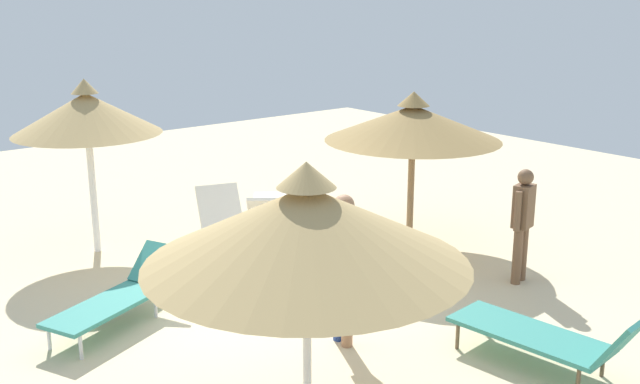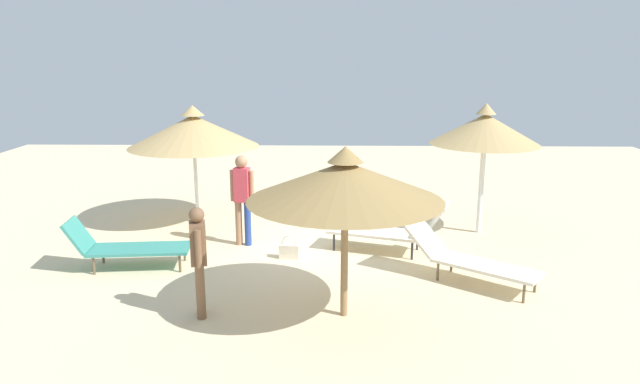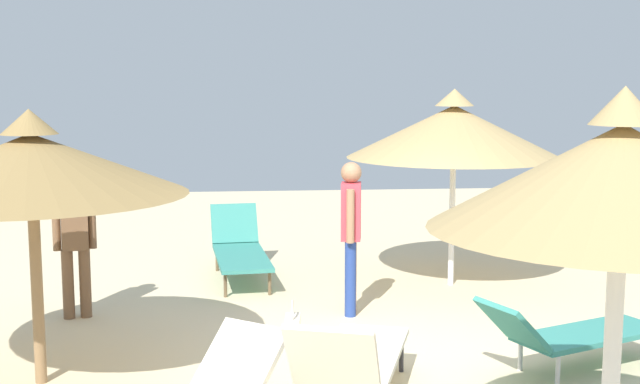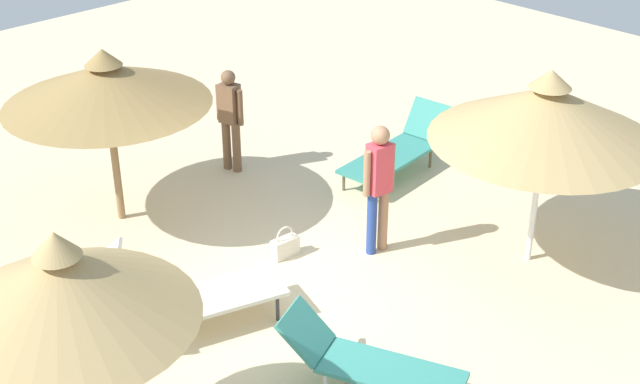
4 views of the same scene
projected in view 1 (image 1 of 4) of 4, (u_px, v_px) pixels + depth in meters
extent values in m
cube|color=beige|center=(263.00, 307.00, 9.58)|extent=(24.00, 24.00, 0.10)
cylinder|color=white|center=(92.00, 182.00, 11.23)|extent=(0.10, 0.10, 2.22)
cone|color=tan|center=(86.00, 113.00, 10.95)|extent=(2.20, 2.20, 0.61)
cone|color=tan|center=(84.00, 86.00, 10.85)|extent=(0.40, 0.40, 0.22)
cylinder|color=white|center=(307.00, 336.00, 6.40)|extent=(0.08, 0.08, 2.04)
cone|color=tan|center=(307.00, 226.00, 6.13)|extent=(2.78, 2.78, 0.68)
cone|color=tan|center=(306.00, 175.00, 6.02)|extent=(0.50, 0.50, 0.22)
cylinder|color=olive|center=(411.00, 182.00, 11.52)|extent=(0.10, 0.10, 2.09)
cone|color=#997A47|center=(413.00, 123.00, 11.27)|extent=(2.72, 2.72, 0.54)
cone|color=#997A47|center=(414.00, 99.00, 11.18)|extent=(0.49, 0.49, 0.22)
cube|color=teal|center=(104.00, 307.00, 8.67)|extent=(1.10, 1.58, 0.05)
cylinder|color=silver|center=(81.00, 347.00, 8.08)|extent=(0.04, 0.04, 0.30)
cylinder|color=silver|center=(49.00, 337.00, 8.30)|extent=(0.04, 0.04, 0.30)
cylinder|color=silver|center=(155.00, 306.00, 9.14)|extent=(0.04, 0.04, 0.30)
cylinder|color=silver|center=(125.00, 298.00, 9.36)|extent=(0.04, 0.04, 0.30)
cube|color=teal|center=(155.00, 264.00, 9.42)|extent=(0.71, 0.64, 0.44)
cube|color=teal|center=(529.00, 333.00, 7.97)|extent=(1.77, 0.83, 0.05)
cylinder|color=brown|center=(458.00, 336.00, 8.32)|extent=(0.04, 0.04, 0.31)
cylinder|color=brown|center=(485.00, 321.00, 8.70)|extent=(0.04, 0.04, 0.31)
cylinder|color=brown|center=(578.00, 382.00, 7.34)|extent=(0.04, 0.04, 0.31)
cylinder|color=brown|center=(603.00, 363.00, 7.72)|extent=(0.04, 0.04, 0.31)
cube|color=teal|center=(624.00, 340.00, 7.21)|extent=(0.42, 0.69, 0.54)
cube|color=silver|center=(239.00, 250.00, 10.48)|extent=(1.89, 1.16, 0.05)
cylinder|color=#2D2D33|center=(274.00, 279.00, 9.96)|extent=(0.04, 0.04, 0.33)
cylinder|color=#2D2D33|center=(234.00, 284.00, 9.77)|extent=(0.04, 0.04, 0.33)
cylinder|color=#2D2D33|center=(244.00, 245.00, 11.30)|extent=(0.04, 0.04, 0.33)
cylinder|color=#2D2D33|center=(209.00, 249.00, 11.10)|extent=(0.04, 0.04, 0.33)
cube|color=silver|center=(220.00, 208.00, 11.37)|extent=(0.62, 0.76, 0.65)
cube|color=silver|center=(269.00, 206.00, 12.75)|extent=(1.72, 1.50, 0.05)
cylinder|color=brown|center=(257.00, 205.00, 13.47)|extent=(0.04, 0.04, 0.31)
cylinder|color=brown|center=(284.00, 204.00, 13.49)|extent=(0.04, 0.04, 0.31)
cylinder|color=brown|center=(253.00, 229.00, 12.10)|extent=(0.04, 0.04, 0.31)
cylinder|color=brown|center=(283.00, 228.00, 12.12)|extent=(0.04, 0.04, 0.31)
cube|color=silver|center=(267.00, 209.00, 11.60)|extent=(0.81, 0.82, 0.52)
cylinder|color=navy|center=(339.00, 305.00, 8.47)|extent=(0.13, 0.13, 0.88)
cylinder|color=#A57554|center=(347.00, 310.00, 8.31)|extent=(0.13, 0.13, 0.88)
cube|color=#D83F4C|center=(344.00, 244.00, 8.19)|extent=(0.32, 0.26, 0.66)
sphere|color=#A57554|center=(344.00, 205.00, 8.07)|extent=(0.24, 0.24, 0.24)
cylinder|color=#A57554|center=(335.00, 241.00, 8.36)|extent=(0.09, 0.09, 0.60)
cylinder|color=#A57554|center=(353.00, 251.00, 8.04)|extent=(0.09, 0.09, 0.60)
cylinder|color=brown|center=(517.00, 256.00, 10.13)|extent=(0.13, 0.13, 0.80)
cylinder|color=brown|center=(523.00, 253.00, 10.27)|extent=(0.13, 0.13, 0.80)
cube|color=brown|center=(524.00, 206.00, 10.02)|extent=(0.28, 0.33, 0.60)
sphere|color=brown|center=(526.00, 177.00, 9.91)|extent=(0.22, 0.22, 0.22)
cylinder|color=brown|center=(518.00, 211.00, 9.88)|extent=(0.09, 0.09, 0.55)
cylinder|color=brown|center=(529.00, 205.00, 10.18)|extent=(0.09, 0.09, 0.55)
cube|color=beige|center=(338.00, 292.00, 9.62)|extent=(0.38, 0.19, 0.26)
torus|color=beige|center=(338.00, 279.00, 9.58)|extent=(0.26, 0.05, 0.26)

